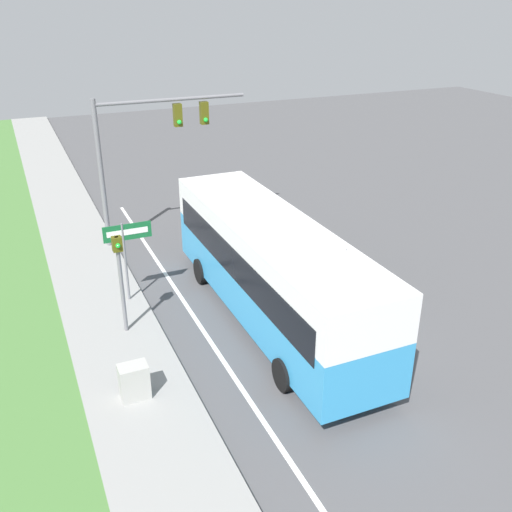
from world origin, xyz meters
The scene contains 9 objects.
ground_plane centered at (0.00, 0.00, 0.00)m, with size 80.00×80.00×0.00m, color #4C4C4F.
sidewalk centered at (-6.20, 0.00, 0.06)m, with size 2.80×80.00×0.12m.
grass_verge centered at (-9.40, 0.00, 0.05)m, with size 3.60×80.00×0.10m.
lane_divider_near centered at (-3.60, 0.00, 0.00)m, with size 0.14×30.00×0.01m.
bus centered at (-1.36, 2.37, 1.99)m, with size 2.71×10.94×3.61m.
signal_gantry centered at (-3.14, 10.31, 4.36)m, with size 6.19×0.41×6.08m.
pedestrian_signal centered at (-5.83, 3.41, 2.20)m, with size 0.28×0.34×3.26m.
street_sign centered at (-5.21, 5.35, 2.13)m, with size 1.58×0.08×2.90m.
utility_cabinet centered at (-6.30, 0.10, 0.60)m, with size 0.74×0.51×0.97m.
Camera 1 is at (-8.25, -12.04, 9.62)m, focal length 40.00 mm.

